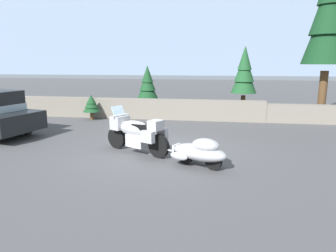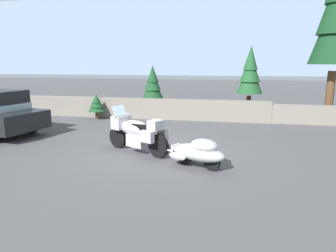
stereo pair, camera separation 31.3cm
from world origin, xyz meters
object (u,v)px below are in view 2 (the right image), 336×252
car_shaped_trailer (198,152)px  pine_tree_far_right (250,72)px  touring_motorcycle (137,132)px  pine_tree_secondary (153,84)px

car_shaped_trailer → pine_tree_far_right: (1.69, 8.34, 1.74)m
pine_tree_far_right → touring_motorcycle: bearing=-116.1°
touring_motorcycle → car_shaped_trailer: 2.16m
pine_tree_secondary → touring_motorcycle: bearing=-79.9°
touring_motorcycle → pine_tree_secondary: (-1.24, 6.99, 0.93)m
car_shaped_trailer → pine_tree_far_right: size_ratio=0.62×
touring_motorcycle → pine_tree_far_right: pine_tree_far_right is taller
touring_motorcycle → pine_tree_secondary: pine_tree_secondary is taller
pine_tree_secondary → pine_tree_far_right: 4.89m
pine_tree_far_right → pine_tree_secondary: bearing=-175.8°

